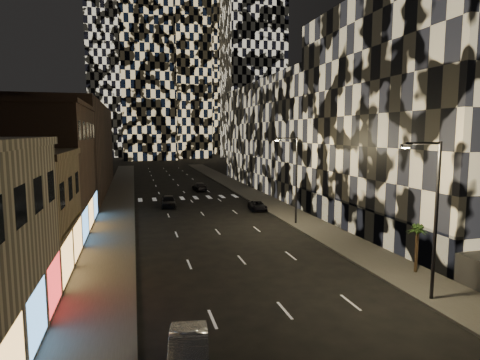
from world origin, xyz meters
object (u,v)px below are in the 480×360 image
streetlight_near (433,210)px  palm_tree (418,233)px  car_dark_midlane (169,201)px  streetlight_far (294,174)px  car_silver_parked (189,354)px  car_dark_rightlane (258,206)px  car_dark_oncoming (200,187)px

streetlight_near → palm_tree: size_ratio=2.71×
car_dark_midlane → palm_tree: palm_tree is taller
streetlight_near → streetlight_far: bearing=90.0°
streetlight_far → car_silver_parked: streetlight_far is taller
car_silver_parked → car_dark_rightlane: car_silver_parked is taller
streetlight_far → palm_tree: streetlight_far is taller
streetlight_far → car_dark_oncoming: 28.06m
car_dark_midlane → palm_tree: bearing=-60.8°
streetlight_near → car_dark_rightlane: (-1.35, 28.37, -4.78)m
streetlight_far → car_dark_oncoming: bearing=101.7°
streetlight_far → car_dark_rightlane: streetlight_far is taller
car_silver_parked → palm_tree: bearing=31.5°
car_silver_parked → car_dark_rightlane: bearing=75.7°
car_dark_rightlane → car_silver_parked: bearing=-106.2°
car_dark_oncoming → car_dark_rightlane: car_dark_oncoming is taller
streetlight_near → car_dark_midlane: bearing=109.5°
car_dark_midlane → palm_tree: size_ratio=1.36×
car_dark_oncoming → car_dark_midlane: bearing=62.5°
car_dark_midlane → streetlight_near: bearing=-67.1°
car_dark_midlane → palm_tree: 32.73m
car_silver_parked → car_dark_midlane: 36.77m
streetlight_near → car_silver_parked: bearing=-167.0°
streetlight_near → palm_tree: bearing=59.5°
car_silver_parked → car_dark_midlane: size_ratio=1.01×
car_dark_oncoming → palm_tree: (7.98, -43.06, 2.21)m
streetlight_far → car_dark_oncoming: size_ratio=1.94×
car_silver_parked → palm_tree: 18.19m
streetlight_far → palm_tree: 16.34m
palm_tree → streetlight_near: bearing=-120.5°
car_dark_midlane → car_dark_rightlane: car_dark_midlane is taller
car_dark_rightlane → palm_tree: 24.73m
car_silver_parked → car_dark_oncoming: (8.55, 50.36, -0.08)m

